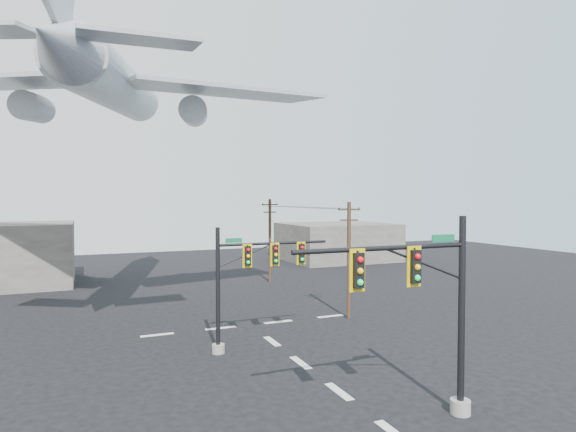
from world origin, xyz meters
name	(u,v)px	position (x,y,z in m)	size (l,w,h in m)	color
ground	(339,392)	(0.00, 0.00, 0.00)	(120.00, 120.00, 0.00)	black
lane_markings	(290,355)	(0.00, 5.33, 0.01)	(14.00, 21.20, 0.01)	beige
signal_mast_near	(430,312)	(1.72, -3.79, 4.14)	(7.53, 0.85, 7.69)	gray
signal_mast_far	(247,280)	(-1.82, 7.08, 3.87)	(6.83, 0.75, 6.82)	gray
utility_pole_a	(349,258)	(6.91, 11.00, 4.26)	(1.63, 0.35, 8.15)	#442E1D
utility_pole_b	(270,239)	(7.11, 26.88, 4.37)	(1.69, 0.28, 8.35)	#442E1D
power_lines	(302,207)	(7.01, 18.94, 7.65)	(1.70, 15.88, 0.03)	black
airliner	(116,87)	(-7.78, 19.17, 16.48)	(30.06, 32.28, 8.44)	#A5A9B1
building_right	(337,242)	(22.00, 40.00, 2.50)	(14.00, 12.00, 5.00)	slate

